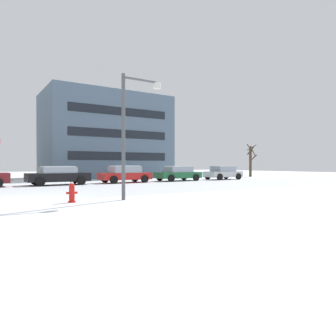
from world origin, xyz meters
name	(u,v)px	position (x,y,z in m)	size (l,w,h in m)	color
ground_plane	(29,199)	(0.00, 0.00, 0.00)	(120.00, 120.00, 0.00)	white
road_surface	(18,193)	(0.00, 3.75, 0.00)	(80.00, 9.49, 0.00)	silver
fire_hydrant	(72,192)	(1.27, -2.19, 0.42)	(0.44, 0.30, 0.83)	red
street_lamp	(131,123)	(3.78, -2.44, 3.37)	(1.94, 0.36, 5.45)	#4C4F54
parked_car_black	(58,175)	(3.40, 9.38, 0.73)	(4.52, 2.20, 1.41)	black
parked_car_red	(125,174)	(8.88, 9.41, 0.74)	(4.37, 2.12, 1.45)	red
parked_car_green	(178,173)	(14.36, 9.49, 0.72)	(4.39, 2.21, 1.39)	#1E6038
parked_car_silver	(223,173)	(19.84, 9.27, 0.72)	(4.02, 2.10, 1.40)	silver
tree_far_left	(251,160)	(27.83, 12.92, 2.15)	(1.33, 1.50, 4.15)	#423326
building_far_right	(106,136)	(11.69, 21.17, 4.95)	(14.22, 8.89, 9.90)	slate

